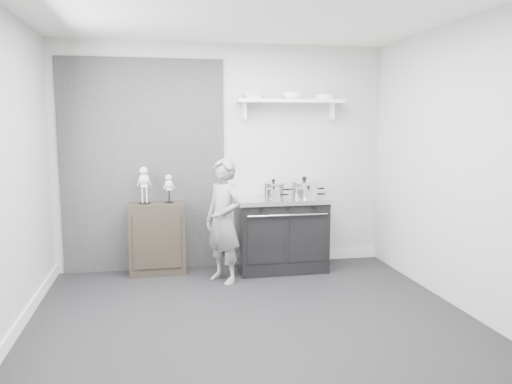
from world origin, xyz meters
TOP-DOWN VIEW (x-y plane):
  - ground at (0.00, 0.00)m, footprint 4.00×4.00m
  - room_shell at (-0.09, 0.15)m, footprint 4.02×3.62m
  - wall_shelf at (0.80, 1.68)m, footprint 1.30×0.26m
  - stove at (0.64, 1.48)m, footprint 1.10×0.68m
  - side_cabinet at (-0.82, 1.61)m, footprint 0.64×0.37m
  - child at (-0.09, 1.14)m, footprint 0.56×0.60m
  - pot_back_left at (0.57, 1.58)m, footprint 0.35×0.26m
  - pot_back_right at (0.96, 1.57)m, footprint 0.42×0.33m
  - pot_front_right at (0.92, 1.29)m, footprint 0.31×0.23m
  - pot_front_center at (0.51, 1.29)m, footprint 0.26×0.17m
  - skeleton_full at (-0.95, 1.61)m, footprint 0.14×0.09m
  - skeleton_torso at (-0.67, 1.61)m, footprint 0.11×0.07m
  - bowl_large at (0.35, 1.67)m, footprint 0.28×0.28m
  - bowl_small at (0.83, 1.67)m, footprint 0.24×0.24m
  - plate_stack at (1.23, 1.67)m, footprint 0.24×0.24m

SIDE VIEW (x-z plane):
  - ground at x=0.00m, z-range 0.00..0.00m
  - side_cabinet at x=-0.82m, z-range 0.00..0.83m
  - stove at x=0.64m, z-range 0.00..0.88m
  - child at x=-0.09m, z-range 0.00..1.37m
  - pot_front_right at x=0.92m, z-range 0.86..1.02m
  - pot_front_center at x=0.51m, z-range 0.87..1.03m
  - pot_back_left at x=0.57m, z-range 0.86..1.07m
  - pot_back_right at x=0.96m, z-range 0.85..1.09m
  - skeleton_torso at x=-0.67m, z-range 0.83..1.21m
  - skeleton_full at x=-0.95m, z-range 0.83..1.33m
  - room_shell at x=-0.09m, z-range 0.28..2.99m
  - wall_shelf at x=0.80m, z-range 1.89..2.13m
  - plate_stack at x=1.23m, z-range 2.04..2.10m
  - bowl_large at x=0.35m, z-range 2.04..2.11m
  - bowl_small at x=0.83m, z-range 2.04..2.12m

